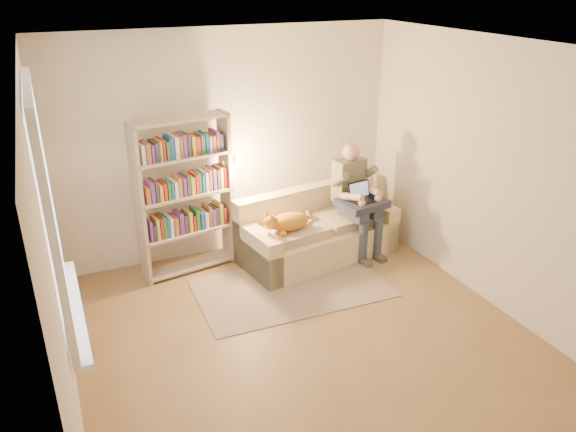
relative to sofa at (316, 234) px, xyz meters
name	(u,v)px	position (x,y,z in m)	size (l,w,h in m)	color
floor	(314,348)	(-0.83, -1.62, -0.28)	(4.50, 4.50, 0.00)	olive
ceiling	(320,51)	(-0.83, -1.62, 2.32)	(4.00, 4.50, 0.02)	white
wall_left	(53,265)	(-2.83, -1.62, 1.02)	(0.02, 4.50, 2.60)	silver
wall_right	(506,182)	(1.17, -1.62, 1.02)	(0.02, 4.50, 2.60)	silver
wall_back	(229,145)	(-0.83, 0.63, 1.02)	(4.00, 0.02, 2.60)	silver
wall_front	(529,391)	(-0.83, -3.87, 1.02)	(4.00, 0.02, 2.60)	silver
window	(58,242)	(-2.77, -1.42, 1.09)	(0.12, 1.52, 1.69)	white
sofa	(316,234)	(0.00, 0.00, 0.00)	(1.92, 1.09, 0.77)	beige
person	(355,193)	(0.47, -0.07, 0.46)	(0.44, 0.63, 1.32)	gray
cat	(290,221)	(-0.42, -0.18, 0.32)	(0.68, 0.31, 0.25)	#FFA631
blanket	(359,204)	(0.45, -0.20, 0.38)	(0.52, 0.43, 0.08)	#24293F
laptop	(359,196)	(0.45, -0.19, 0.48)	(0.32, 0.28, 0.26)	black
bookshelf	(184,189)	(-1.46, 0.28, 0.69)	(1.20, 0.43, 1.77)	#BBA68D
rug	(291,288)	(-0.58, -0.58, -0.28)	(2.01, 1.19, 0.01)	gray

